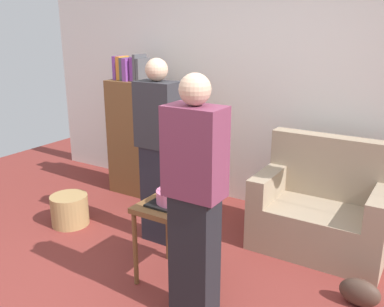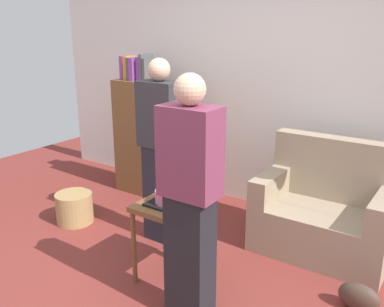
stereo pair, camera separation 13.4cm
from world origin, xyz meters
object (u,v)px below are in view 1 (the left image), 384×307
Objects in this scene: birthday_cake at (174,198)px; bookshelf at (143,136)px; person_blowing_candles at (159,152)px; handbag at (360,292)px; couch at (322,211)px; person_holding_cake at (195,203)px; wicker_basket at (70,210)px; side_table at (174,216)px.

bookshelf is at bearing 135.28° from birthday_cake.
bookshelf is at bearing 135.59° from person_blowing_candles.
bookshelf is 4.95× the size of birthday_cake.
handbag is at bearing -18.39° from bookshelf.
couch is 3.93× the size of handbag.
person_holding_cake reaches higher than wicker_basket.
person_holding_cake is at bearing -107.72° from couch.
person_blowing_candles is 1.17m from wicker_basket.
wicker_basket is (-2.21, -0.87, -0.19)m from couch.
bookshelf reaches higher than wicker_basket.
person_blowing_candles reaches higher than birthday_cake.
handbag is (1.28, 0.41, -0.58)m from birthday_cake.
bookshelf is at bearing 83.23° from wicker_basket.
couch is 1.51m from person_blowing_candles.
couch reaches higher than birthday_cake.
couch is 0.86m from handbag.
handbag is at bearing -112.47° from person_holding_cake.
side_table is at bearing -43.80° from person_blowing_candles.
birthday_cake is 0.89× the size of wicker_basket.
couch reaches higher than side_table.
wicker_basket is at bearing -158.46° from couch.
birthday_cake reaches higher than side_table.
person_blowing_candles reaches higher than handbag.
wicker_basket is at bearing -165.06° from person_blowing_candles.
birthday_cake is at bearing -90.43° from side_table.
birthday_cake is at bearing -44.72° from bookshelf.
wicker_basket is (-1.40, 0.23, -0.38)m from side_table.
wicker_basket is at bearing 170.77° from birthday_cake.
person_holding_cake is (1.64, -1.56, 0.15)m from bookshelf.
person_blowing_candles is 5.82× the size of handbag.
birthday_cake is 1.14× the size of handbag.
bookshelf is 1.17m from wicker_basket.
bookshelf is 0.97× the size of person_holding_cake.
birthday_cake is (1.27, -1.26, -0.01)m from bookshelf.
person_blowing_candles is at bearing 14.41° from wicker_basket.
birthday_cake is 0.20× the size of person_blowing_candles.
person_blowing_candles and person_holding_cake have the same top height.
person_blowing_candles is at bearing 135.67° from side_table.
person_blowing_candles is at bearing 135.67° from birthday_cake.
person_blowing_candles is 4.53× the size of wicker_basket.
birthday_cake is at bearing -162.07° from handbag.
wicker_basket is at bearing 13.03° from person_holding_cake.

